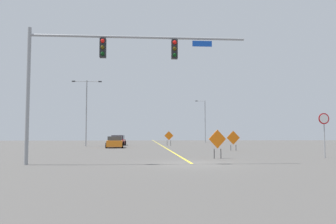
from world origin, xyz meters
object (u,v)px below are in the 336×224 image
stop_sign (324,126)px  construction_sign_left_shoulder (233,138)px  traffic_signal_assembly (101,62)px  construction_sign_median_far (169,136)px  street_lamp_mid_left (204,119)px  car_orange_far (115,142)px  street_lamp_mid_right (86,107)px  construction_sign_right_lane (217,140)px  car_red_passing (118,141)px

stop_sign → construction_sign_left_shoulder: 11.28m
traffic_signal_assembly → construction_sign_median_far: traffic_signal_assembly is taller
traffic_signal_assembly → street_lamp_mid_left: bearing=73.5°
stop_sign → car_orange_far: stop_sign is taller
street_lamp_mid_right → construction_sign_left_shoulder: street_lamp_mid_right is taller
traffic_signal_assembly → construction_sign_right_lane: (7.26, 3.96, -4.36)m
street_lamp_mid_left → construction_sign_right_lane: street_lamp_mid_left is taller
traffic_signal_assembly → construction_sign_median_far: bearing=78.8°
traffic_signal_assembly → stop_sign: bearing=15.0°
construction_sign_median_far → construction_sign_right_lane: size_ratio=1.09×
stop_sign → car_red_passing: (-16.17, 28.82, -1.45)m
traffic_signal_assembly → construction_sign_left_shoulder: size_ratio=6.03×
street_lamp_mid_left → street_lamp_mid_right: 29.24m
traffic_signal_assembly → construction_sign_left_shoulder: traffic_signal_assembly is taller
construction_sign_left_shoulder → traffic_signal_assembly: bearing=-127.5°
construction_sign_median_far → construction_sign_right_lane: construction_sign_median_far is taller
street_lamp_mid_left → construction_sign_right_lane: bearing=-99.3°
traffic_signal_assembly → street_lamp_mid_right: street_lamp_mid_right is taller
stop_sign → construction_sign_median_far: stop_sign is taller
street_lamp_mid_left → construction_sign_median_far: size_ratio=4.10×
street_lamp_mid_right → car_red_passing: bearing=46.3°
stop_sign → street_lamp_mid_right: (-20.22, 24.59, 3.21)m
car_red_passing → construction_sign_median_far: bearing=-18.3°
traffic_signal_assembly → construction_sign_median_far: size_ratio=5.66×
street_lamp_mid_right → construction_sign_left_shoulder: 22.15m
street_lamp_mid_right → street_lamp_mid_left: bearing=46.1°
construction_sign_median_far → car_orange_far: (-7.15, -7.16, -0.68)m
car_orange_far → street_lamp_mid_left: bearing=59.1°
car_red_passing → car_orange_far: 9.65m
street_lamp_mid_left → car_red_passing: street_lamp_mid_left is taller
street_lamp_mid_right → construction_sign_left_shoulder: (16.76, -13.89, -4.14)m
construction_sign_right_lane → car_red_passing: construction_sign_right_lane is taller
traffic_signal_assembly → construction_sign_right_lane: traffic_signal_assembly is taller
traffic_signal_assembly → stop_sign: 15.59m
construction_sign_right_lane → car_red_passing: (-8.74, 28.80, -0.50)m
construction_sign_median_far → car_red_passing: 7.90m
street_lamp_mid_left → construction_sign_median_far: street_lamp_mid_left is taller
traffic_signal_assembly → construction_sign_median_far: (5.99, 30.29, -4.22)m
street_lamp_mid_right → construction_sign_left_shoulder: bearing=-39.7°
stop_sign → construction_sign_right_lane: stop_sign is taller
street_lamp_mid_right → car_red_passing: size_ratio=2.06×
construction_sign_median_far → car_orange_far: 10.14m
construction_sign_left_shoulder → construction_sign_right_lane: (-3.97, -10.68, -0.01)m
construction_sign_left_shoulder → car_red_passing: (-12.71, 18.12, -0.51)m
traffic_signal_assembly → street_lamp_mid_right: 29.06m
construction_sign_right_lane → construction_sign_median_far: bearing=92.8°
construction_sign_left_shoulder → car_orange_far: 15.02m
construction_sign_left_shoulder → car_orange_far: size_ratio=0.49×
construction_sign_left_shoulder → construction_sign_right_lane: bearing=-110.4°
traffic_signal_assembly → street_lamp_mid_left: size_ratio=1.38×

